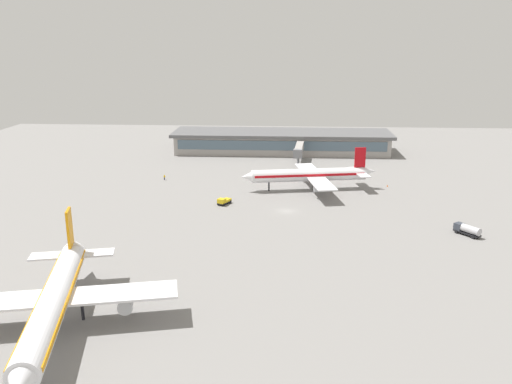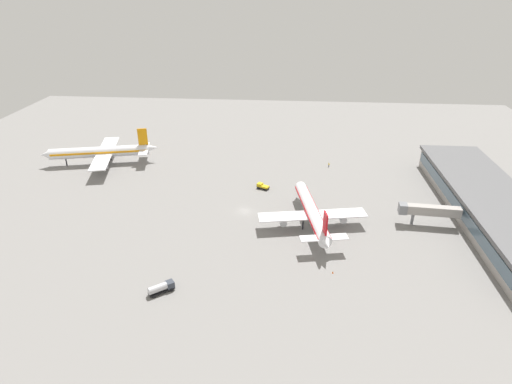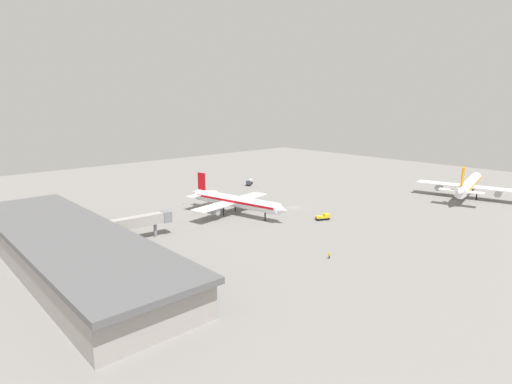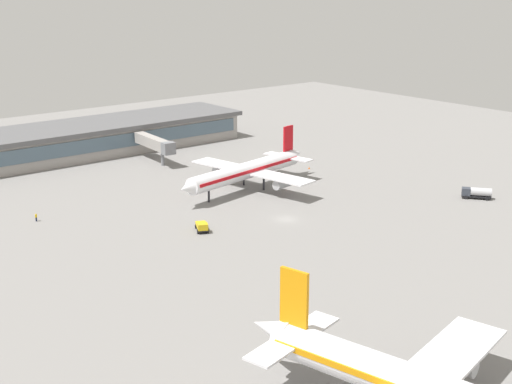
% 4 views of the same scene
% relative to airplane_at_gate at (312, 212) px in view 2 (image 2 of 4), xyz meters
% --- Properties ---
extents(ground, '(288.00, 288.00, 0.00)m').
position_rel_airplane_at_gate_xyz_m(ground, '(7.01, 21.46, -4.57)').
color(ground, gray).
extents(terminal_building, '(86.89, 22.28, 8.16)m').
position_rel_airplane_at_gate_xyz_m(terminal_building, '(9.42, -56.48, -0.41)').
color(terminal_building, '#9E9993').
rests_on(terminal_building, ground).
extents(airplane_at_gate, '(41.10, 33.35, 12.57)m').
position_rel_airplane_at_gate_xyz_m(airplane_at_gate, '(0.00, 0.00, 0.00)').
color(airplane_at_gate, white).
rests_on(airplane_at_gate, ground).
extents(airplane_taxiing, '(37.79, 46.40, 14.27)m').
position_rel_airplane_at_gate_xyz_m(airplane_taxiing, '(42.23, 84.00, 0.62)').
color(airplane_taxiing, white).
rests_on(airplane_taxiing, ground).
extents(fuel_truck, '(5.33, 6.16, 2.50)m').
position_rel_airplane_at_gate_xyz_m(fuel_truck, '(-34.87, 37.22, -3.18)').
color(fuel_truck, black).
rests_on(fuel_truck, ground).
extents(pushback_tractor, '(3.71, 4.78, 1.90)m').
position_rel_airplane_at_gate_xyz_m(pushback_tractor, '(24.21, 16.73, -3.60)').
color(pushback_tractor, black).
rests_on(pushback_tractor, ground).
extents(ground_crew_worker, '(0.54, 0.54, 1.67)m').
position_rel_airplane_at_gate_xyz_m(ground_crew_worker, '(46.56, -8.85, -3.72)').
color(ground_crew_worker, '#1E2338').
rests_on(ground_crew_worker, ground).
extents(jet_bridge, '(4.19, 18.30, 6.74)m').
position_rel_airplane_at_gate_xyz_m(jet_bridge, '(2.86, -35.26, 0.56)').
color(jet_bridge, '#9E9993').
rests_on(jet_bridge, ground).
extents(safety_cone_near_gate, '(0.44, 0.44, 0.60)m').
position_rel_airplane_at_gate_xyz_m(safety_cone_near_gate, '(-23.91, -4.81, -4.27)').
color(safety_cone_near_gate, '#EA590C').
rests_on(safety_cone_near_gate, ground).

